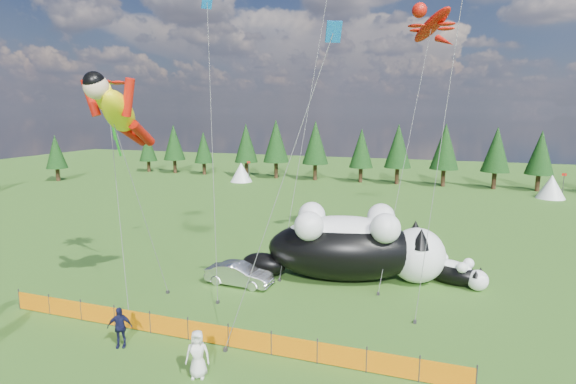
# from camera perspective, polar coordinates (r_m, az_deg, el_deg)

# --- Properties ---
(ground) EXTENTS (160.00, 160.00, 0.00)m
(ground) POSITION_cam_1_polar(r_m,az_deg,el_deg) (23.70, -6.49, -15.24)
(ground) COLOR #153B0A
(ground) RESTS_ON ground
(safety_fence) EXTENTS (22.06, 0.06, 1.10)m
(safety_fence) POSITION_cam_1_polar(r_m,az_deg,el_deg) (21.09, -10.13, -17.21)
(safety_fence) COLOR #262626
(safety_fence) RESTS_ON ground
(tree_line) EXTENTS (90.00, 4.00, 8.00)m
(tree_line) POSITION_cam_1_polar(r_m,az_deg,el_deg) (65.27, 10.46, 4.63)
(tree_line) COLOR black
(tree_line) RESTS_ON ground
(festival_tents) EXTENTS (50.00, 3.20, 2.80)m
(festival_tents) POSITION_cam_1_polar(r_m,az_deg,el_deg) (59.98, 20.13, 1.19)
(festival_tents) COLOR white
(festival_tents) RESTS_ON ground
(cat_large) EXTENTS (12.33, 6.23, 4.49)m
(cat_large) POSITION_cam_1_polar(r_m,az_deg,el_deg) (27.70, 8.27, -6.74)
(cat_large) COLOR black
(cat_large) RESTS_ON ground
(cat_small) EXTENTS (4.27, 2.81, 1.63)m
(cat_small) POSITION_cam_1_polar(r_m,az_deg,el_deg) (28.81, 20.36, -9.47)
(cat_small) COLOR black
(cat_small) RESTS_ON ground
(car) EXTENTS (4.06, 1.54, 1.32)m
(car) POSITION_cam_1_polar(r_m,az_deg,el_deg) (27.13, -6.22, -10.34)
(car) COLOR silver
(car) RESTS_ON ground
(spectator_c) EXTENTS (1.20, 0.94, 1.82)m
(spectator_c) POSITION_cam_1_polar(r_m,az_deg,el_deg) (21.65, -20.59, -15.77)
(spectator_c) COLOR #131536
(spectator_c) RESTS_ON ground
(spectator_e) EXTENTS (1.07, 0.86, 1.91)m
(spectator_e) POSITION_cam_1_polar(r_m,az_deg,el_deg) (18.68, -11.41, -19.53)
(spectator_e) COLOR silver
(spectator_e) RESTS_ON ground
(superhero_kite) EXTENTS (5.71, 5.89, 12.27)m
(superhero_kite) POSITION_cam_1_polar(r_m,az_deg,el_deg) (23.78, -20.71, 9.45)
(superhero_kite) COLOR #FFEB0D
(superhero_kite) RESTS_ON ground
(gecko_kite) EXTENTS (5.65, 11.10, 17.62)m
(gecko_kite) POSITION_cam_1_polar(r_m,az_deg,el_deg) (32.28, 17.77, 19.48)
(gecko_kite) COLOR red
(gecko_kite) RESTS_ON ground
(flower_kite) EXTENTS (4.98, 5.19, 12.74)m
(flower_kite) POSITION_cam_1_polar(r_m,az_deg,el_deg) (27.84, -22.04, 12.43)
(flower_kite) COLOR red
(flower_kite) RESTS_ON ground
(diamond_kite_a) EXTENTS (2.66, 4.35, 17.24)m
(diamond_kite_a) POSITION_cam_1_polar(r_m,az_deg,el_deg) (27.66, -10.19, 21.46)
(diamond_kite_a) COLOR #0C62B4
(diamond_kite_a) RESTS_ON ground
(diamond_kite_c) EXTENTS (4.62, 2.78, 14.37)m
(diamond_kite_c) POSITION_cam_1_polar(r_m,az_deg,el_deg) (18.97, 5.33, 18.30)
(diamond_kite_c) COLOR #0C62B4
(diamond_kite_c) RESTS_ON ground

